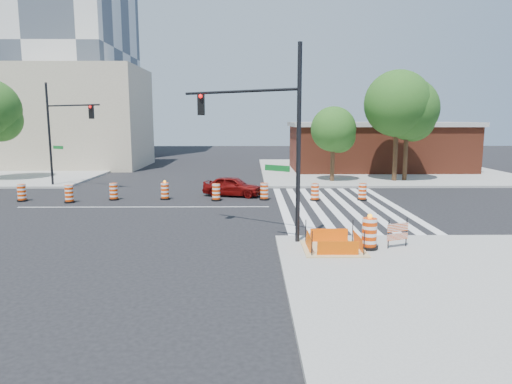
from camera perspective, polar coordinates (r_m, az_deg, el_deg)
ground at (r=26.21m, az=-13.88°, el=-1.84°), size 120.00×120.00×0.00m
sidewalk_ne at (r=44.94m, az=14.87°, el=2.66°), size 22.00×22.00×0.15m
crosswalk_east at (r=25.98m, az=10.35°, el=-1.80°), size 6.75×13.50×0.01m
lane_centerline at (r=26.21m, az=-13.88°, el=-1.83°), size 14.00×0.12×0.01m
excavation_pit at (r=16.96m, az=9.62°, el=-6.83°), size 2.20×2.20×0.90m
brick_storefront at (r=44.76m, az=14.98°, el=5.51°), size 16.50×8.50×4.60m
beige_midrise at (r=50.38m, az=-21.83°, el=8.59°), size 14.00×10.00×10.00m
red_coupe at (r=29.05m, az=-2.94°, el=0.74°), size 4.02×2.46×1.28m
signal_pole_se at (r=18.04m, az=0.98°, el=8.30°), size 4.73×3.31×7.47m
signal_pole_nw at (r=34.88m, az=-23.07°, el=7.74°), size 4.74×3.01×7.27m
pit_drum at (r=17.16m, az=13.98°, el=-5.16°), size 0.67×0.67×1.31m
barricade at (r=17.62m, az=17.28°, el=-4.77°), size 0.87×0.38×1.08m
tree_north_c at (r=35.49m, az=9.69°, el=7.43°), size 3.48×3.43×5.83m
tree_north_d at (r=36.81m, az=17.33°, el=10.06°), size 5.03×5.03×8.55m
tree_north_e at (r=37.31m, az=18.48°, el=9.41°), size 4.70×4.70×8.00m
median_drum_1 at (r=30.53m, az=-27.24°, el=-0.16°), size 0.60×0.60×1.02m
median_drum_2 at (r=28.86m, az=-22.32°, el=-0.30°), size 0.60×0.60×1.02m
median_drum_3 at (r=28.91m, az=-17.37°, el=-0.02°), size 0.60×0.60×1.02m
median_drum_4 at (r=28.33m, az=-11.31°, el=0.06°), size 0.60×0.60×1.18m
median_drum_5 at (r=27.48m, az=-5.00°, el=-0.10°), size 0.60×0.60×1.02m
median_drum_6 at (r=27.66m, az=1.05°, el=-0.00°), size 0.60×0.60×1.02m
median_drum_7 at (r=27.60m, az=7.39°, el=-0.10°), size 0.60×0.60×1.02m
median_drum_8 at (r=28.21m, az=13.16°, el=-0.07°), size 0.60×0.60×1.02m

